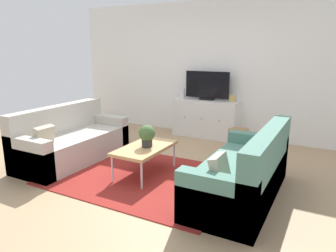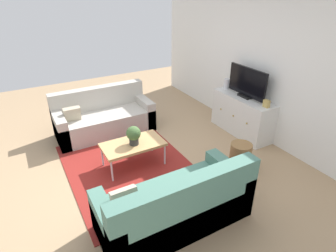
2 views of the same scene
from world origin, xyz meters
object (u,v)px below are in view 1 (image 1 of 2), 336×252
coffee_table (145,149)px  tv_console (206,118)px  couch_right_side (247,176)px  flat_screen_tv (207,86)px  couch_left_side (70,142)px  potted_plant (147,135)px  glass_vase (182,93)px  mantel_clock (233,99)px  wicker_basket (238,142)px

coffee_table → tv_console: size_ratio=0.75×
coffee_table → couch_right_side: bearing=-2.0°
couch_right_side → flat_screen_tv: 2.91m
couch_left_side → tv_console: 2.76m
coffee_table → potted_plant: (0.03, 0.01, 0.20)m
coffee_table → glass_vase: 2.43m
glass_vase → tv_console: bearing=-0.0°
couch_left_side → tv_console: size_ratio=1.41×
couch_right_side → tv_console: 2.80m
couch_left_side → potted_plant: size_ratio=6.00×
coffee_table → mantel_clock: bearing=77.1°
coffee_table → glass_vase: glass_vase is taller
flat_screen_tv → wicker_basket: bearing=-43.7°
couch_left_side → mantel_clock: mantel_clock is taller
couch_left_side → couch_right_side: size_ratio=1.00×
flat_screen_tv → mantel_clock: 0.58m
coffee_table → mantel_clock: mantel_clock is taller
coffee_table → wicker_basket: size_ratio=2.17×
tv_console → coffee_table: bearing=-89.8°
couch_right_side → glass_vase: 3.17m
flat_screen_tv → wicker_basket: 1.52m
couch_left_side → tv_console: (1.40, 2.37, 0.09)m
couch_right_side → coffee_table: bearing=178.0°
mantel_clock → wicker_basket: mantel_clock is taller
couch_left_side → mantel_clock: 3.11m
couch_left_side → flat_screen_tv: (1.40, 2.39, 0.75)m
glass_vase → wicker_basket: size_ratio=0.46×
coffee_table → flat_screen_tv: (-0.01, 2.34, 0.65)m
potted_plant → tv_console: bearing=90.9°
tv_console → couch_right_side: bearing=-58.2°
couch_left_side → couch_right_side: same height
potted_plant → wicker_basket: bearing=58.3°
couch_right_side → potted_plant: (-1.44, 0.06, 0.30)m
couch_left_side → flat_screen_tv: 2.87m
flat_screen_tv → glass_vase: 0.57m
flat_screen_tv → glass_vase: bearing=-177.9°
couch_right_side → potted_plant: size_ratio=6.00×
couch_right_side → mantel_clock: mantel_clock is taller
coffee_table → tv_console: tv_console is taller
potted_plant → glass_vase: (-0.58, 2.31, 0.27)m
couch_right_side → glass_vase: bearing=130.3°
couch_right_side → potted_plant: couch_right_side is taller
potted_plant → wicker_basket: (0.89, 1.44, -0.37)m
glass_vase → wicker_basket: glass_vase is taller
couch_left_side → potted_plant: bearing=2.5°
mantel_clock → couch_right_side: bearing=-68.6°
wicker_basket → potted_plant: bearing=-121.7°
tv_console → couch_left_side: bearing=-120.5°
tv_console → glass_vase: 0.73m
couch_right_side → flat_screen_tv: (-1.47, 2.39, 0.75)m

